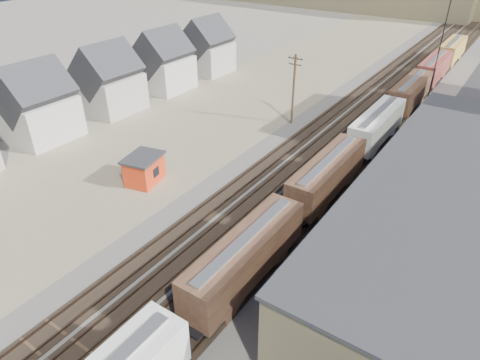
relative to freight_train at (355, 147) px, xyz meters
The scene contains 9 objects.
ballast_bed 16.42m from the freight_train, 103.58° to the left, with size 18.00×200.00×0.06m, color #4C4742.
dirt_yard 24.64m from the freight_train, 166.46° to the left, with size 24.00×180.00×0.03m, color #71694E.
rail_tracks 16.54m from the freight_train, 105.46° to the left, with size 11.40×200.00×0.24m.
freight_train is the anchor object (origin of this frame).
warehouse 14.55m from the freight_train, 39.65° to the right, with size 12.40×40.40×7.25m.
utility_pole_north 14.74m from the freight_train, 147.84° to the left, with size 2.20×0.32×10.00m.
radio_mast 26.59m from the freight_train, 85.11° to the left, with size 1.20×0.16×18.00m.
townhouse_row 38.95m from the freight_train, 166.23° to the right, with size 8.15×68.16×10.47m.
maintenance_shed 24.13m from the freight_train, 138.48° to the right, with size 4.24×5.00×3.21m.
Camera 1 is at (17.71, -9.75, 25.06)m, focal length 32.00 mm.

